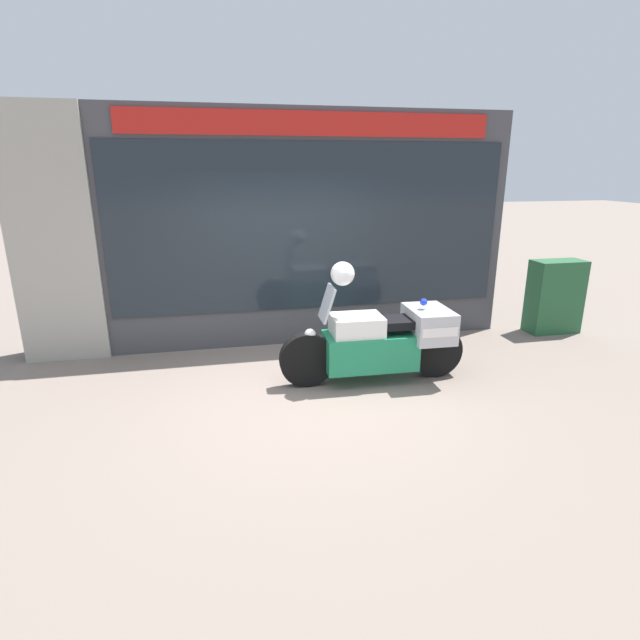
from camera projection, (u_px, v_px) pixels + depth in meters
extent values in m
plane|color=gray|center=(301.00, 395.00, 5.85)|extent=(60.00, 60.00, 0.00)
cube|color=#424247|center=(276.00, 231.00, 7.23)|extent=(6.99, 0.40, 3.35)
cube|color=#A39E93|center=(56.00, 236.00, 6.66)|extent=(1.09, 0.55, 3.35)
cube|color=#1E262D|center=(313.00, 228.00, 7.11)|extent=(5.67, 0.02, 2.35)
cube|color=red|center=(313.00, 123.00, 6.70)|extent=(5.10, 0.03, 0.32)
cube|color=slate|center=(308.00, 321.00, 7.74)|extent=(5.45, 0.30, 0.55)
cube|color=silver|center=(306.00, 254.00, 7.57)|extent=(5.45, 0.02, 1.54)
cube|color=beige|center=(307.00, 203.00, 7.22)|extent=(5.45, 0.30, 0.03)
cube|color=#C68E19|center=(184.00, 202.00, 6.86)|extent=(0.18, 0.04, 0.05)
cube|color=#195623|center=(307.00, 200.00, 7.20)|extent=(0.18, 0.04, 0.05)
cube|color=black|center=(419.00, 199.00, 7.55)|extent=(0.18, 0.04, 0.05)
cube|color=#2866B7|center=(177.00, 303.00, 7.17)|extent=(0.19, 0.02, 0.27)
cube|color=white|center=(266.00, 298.00, 7.43)|extent=(0.19, 0.01, 0.27)
cube|color=red|center=(350.00, 294.00, 7.69)|extent=(0.19, 0.04, 0.27)
cube|color=orange|center=(427.00, 290.00, 7.95)|extent=(0.19, 0.04, 0.27)
cylinder|color=black|center=(307.00, 360.00, 6.01)|extent=(0.67, 0.16, 0.67)
cylinder|color=black|center=(436.00, 351.00, 6.30)|extent=(0.67, 0.16, 0.67)
cube|color=#1E8456|center=(370.00, 350.00, 6.13)|extent=(1.14, 0.56, 0.44)
cube|color=white|center=(357.00, 326.00, 6.00)|extent=(0.62, 0.49, 0.26)
cube|color=black|center=(391.00, 323.00, 6.07)|extent=(0.66, 0.41, 0.10)
cube|color=#B7B7BC|center=(428.00, 324.00, 6.17)|extent=(0.51, 0.73, 0.38)
cube|color=white|center=(428.00, 324.00, 6.17)|extent=(0.46, 0.74, 0.11)
cube|color=#B2BCC6|center=(327.00, 303.00, 5.85)|extent=(0.16, 0.37, 0.41)
sphere|color=white|center=(310.00, 335.00, 5.93)|extent=(0.14, 0.14, 0.14)
sphere|color=blue|center=(424.00, 302.00, 6.07)|extent=(0.09, 0.09, 0.09)
cube|color=#235633|center=(555.00, 297.00, 7.95)|extent=(0.82, 0.40, 1.16)
sphere|color=white|center=(343.00, 274.00, 5.78)|extent=(0.28, 0.28, 0.28)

